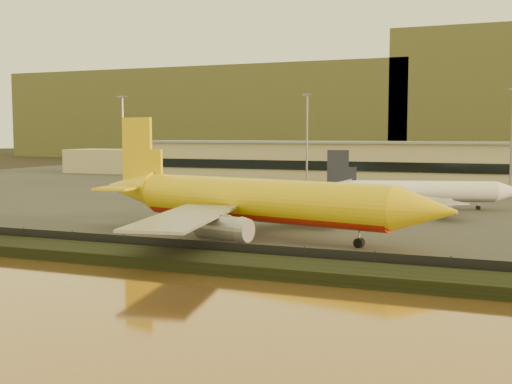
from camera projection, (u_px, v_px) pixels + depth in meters
ground at (211, 241)px, 91.68m from camera, size 900.00×900.00×0.00m
embankment at (149, 258)px, 75.86m from camera, size 320.00×7.00×1.40m
tarmac at (356, 188)px, 179.76m from camera, size 320.00×220.00×0.20m
perimeter_fence at (166, 247)px, 79.51m from camera, size 300.00×0.05×2.20m
terminal_building at (334, 161)px, 212.80m from camera, size 202.00×25.00×12.60m
apron_light_masts at (400, 132)px, 154.35m from camera, size 152.20×12.20×25.40m
distant_hills at (409, 108)px, 411.61m from camera, size 470.00×160.00×70.00m
dhl_cargo_jet at (254, 201)px, 93.96m from camera, size 59.13×56.98×17.76m
white_narrowbody_jet at (419, 192)px, 128.37m from camera, size 40.57×38.74×11.83m
gse_vehicle_yellow at (301, 216)px, 110.47m from camera, size 4.08×1.93×1.81m
gse_vehicle_white at (196, 203)px, 131.64m from camera, size 4.05×2.41×1.71m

